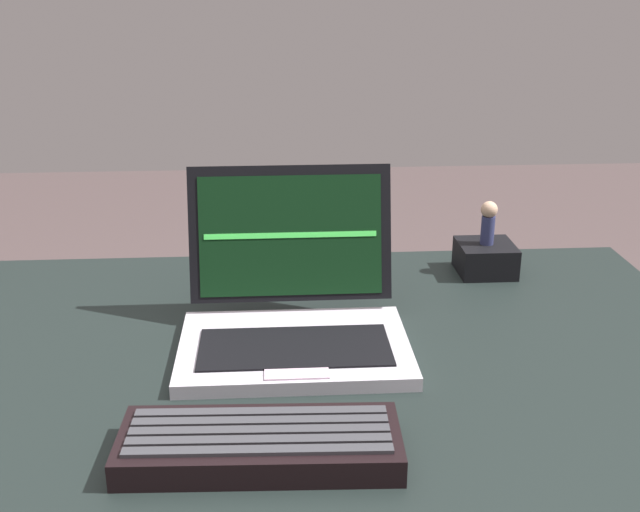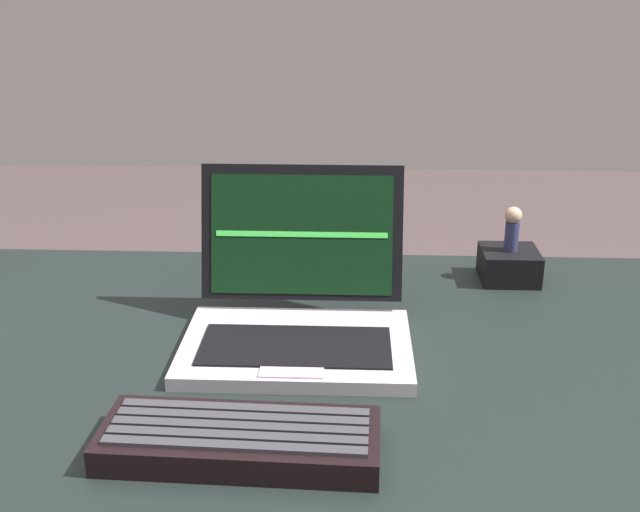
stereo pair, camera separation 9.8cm
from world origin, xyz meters
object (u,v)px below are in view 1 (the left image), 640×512
at_px(figurine_stand, 485,258).
at_px(figurine, 488,221).
at_px(laptop_front, 293,313).
at_px(external_keyboard, 260,444).

distance_m(figurine_stand, figurine, 0.07).
height_order(laptop_front, external_keyboard, laptop_front).
bearing_deg(figurine_stand, external_keyboard, -126.53).
xyz_separation_m(laptop_front, external_keyboard, (-0.04, -0.27, -0.03)).
bearing_deg(figurine_stand, laptop_front, -143.93).
distance_m(laptop_front, figurine, 0.42).
bearing_deg(figurine, laptop_front, -143.93).
bearing_deg(laptop_front, figurine, 36.07).
distance_m(external_keyboard, figurine_stand, 0.64).
relative_size(figurine_stand, figurine, 1.25).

